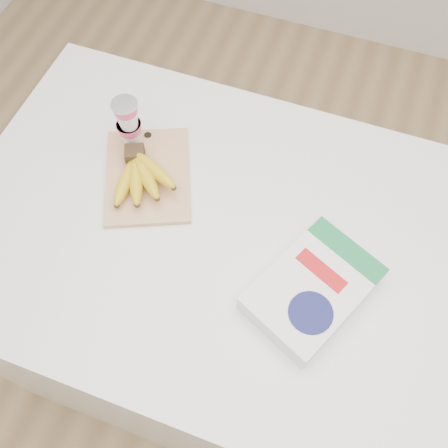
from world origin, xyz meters
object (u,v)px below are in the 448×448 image
at_px(table, 225,303).
at_px(cutting_board, 148,176).
at_px(bananas, 140,175).
at_px(yogurt_stack, 128,123).
at_px(cereal_box, 312,289).

height_order(table, cutting_board, cutting_board).
height_order(bananas, yogurt_stack, yogurt_stack).
distance_m(table, cutting_board, 0.57).
relative_size(table, yogurt_stack, 8.77).
xyz_separation_m(table, yogurt_stack, (-0.32, 0.16, 0.60)).
height_order(cutting_board, yogurt_stack, yogurt_stack).
height_order(cutting_board, cereal_box, cereal_box).
bearing_deg(bananas, table, -13.20).
xyz_separation_m(table, cereal_box, (0.23, -0.08, 0.53)).
distance_m(table, bananas, 0.60).
relative_size(cutting_board, yogurt_stack, 1.88).
relative_size(yogurt_stack, cereal_box, 0.46).
bearing_deg(yogurt_stack, cutting_board, -45.95).
xyz_separation_m(table, cutting_board, (-0.24, 0.08, 0.51)).
bearing_deg(bananas, cutting_board, 76.73).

